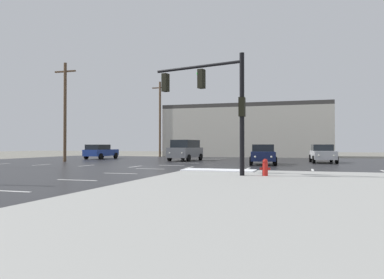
{
  "coord_description": "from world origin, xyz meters",
  "views": [
    {
      "loc": [
        9.61,
        -24.02,
        1.57
      ],
      "look_at": [
        -0.44,
        8.61,
        2.06
      ],
      "focal_mm": 34.63,
      "sensor_mm": 36.0,
      "label": 1
    }
  ],
  "objects": [
    {
      "name": "road_asphalt",
      "position": [
        0.0,
        0.0,
        0.01
      ],
      "size": [
        44.0,
        44.0,
        0.02
      ],
      "primitive_type": "cube",
      "color": "#232326",
      "rests_on": "ground_plane"
    },
    {
      "name": "ground_plane",
      "position": [
        0.0,
        0.0,
        0.0
      ],
      "size": [
        120.0,
        120.0,
        0.0
      ],
      "primitive_type": "plane",
      "color": "slate"
    },
    {
      "name": "suv_grey",
      "position": [
        -1.7,
        10.52,
        1.09
      ],
      "size": [
        2.45,
        4.94,
        2.03
      ],
      "rotation": [
        0.0,
        0.0,
        -1.64
      ],
      "color": "slate",
      "rests_on": "road_asphalt"
    },
    {
      "name": "strip_building_background",
      "position": [
        2.13,
        25.7,
        3.42
      ],
      "size": [
        21.43,
        8.0,
        6.84
      ],
      "color": "beige",
      "rests_on": "ground_plane"
    },
    {
      "name": "snow_strip_curbside",
      "position": [
        5.0,
        -4.0,
        0.17
      ],
      "size": [
        4.0,
        1.6,
        0.06
      ],
      "primitive_type": "cube",
      "color": "white",
      "rests_on": "sidewalk_corner"
    },
    {
      "name": "fire_hydrant",
      "position": [
        7.81,
        -6.71,
        0.54
      ],
      "size": [
        0.48,
        0.26,
        0.79
      ],
      "color": "red",
      "rests_on": "sidewalk_corner"
    },
    {
      "name": "sedan_silver",
      "position": [
        11.01,
        10.12,
        0.85
      ],
      "size": [
        2.3,
        4.64,
        1.58
      ],
      "rotation": [
        0.0,
        0.0,
        -1.49
      ],
      "color": "#B7BABF",
      "rests_on": "road_asphalt"
    },
    {
      "name": "sedan_blue",
      "position": [
        -12.1,
        12.05,
        0.85
      ],
      "size": [
        2.13,
        4.58,
        1.58
      ],
      "rotation": [
        0.0,
        0.0,
        1.54
      ],
      "color": "navy",
      "rests_on": "road_asphalt"
    },
    {
      "name": "utility_pole_distant",
      "position": [
        -8.89,
        21.57,
        5.2
      ],
      "size": [
        2.2,
        0.28,
        9.96
      ],
      "color": "brown",
      "rests_on": "ground_plane"
    },
    {
      "name": "sedan_navy",
      "position": [
        6.37,
        5.54,
        0.85
      ],
      "size": [
        2.44,
        4.68,
        1.58
      ],
      "rotation": [
        0.0,
        0.0,
        -1.45
      ],
      "color": "#141E47",
      "rests_on": "road_asphalt"
    },
    {
      "name": "traffic_signal_mast",
      "position": [
        5.45,
        -6.52,
        3.98
      ],
      "size": [
        4.85,
        1.41,
        5.74
      ],
      "rotation": [
        0.0,
        0.0,
        2.9
      ],
      "color": "black",
      "rests_on": "sidewalk_corner"
    },
    {
      "name": "lane_markings",
      "position": [
        1.2,
        -1.38,
        0.02
      ],
      "size": [
        36.15,
        36.15,
        0.01
      ],
      "color": "silver",
      "rests_on": "road_asphalt"
    },
    {
      "name": "utility_pole_far",
      "position": [
        -11.68,
        5.17,
        4.8
      ],
      "size": [
        2.2,
        0.28,
        9.17
      ],
      "color": "brown",
      "rests_on": "ground_plane"
    }
  ]
}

